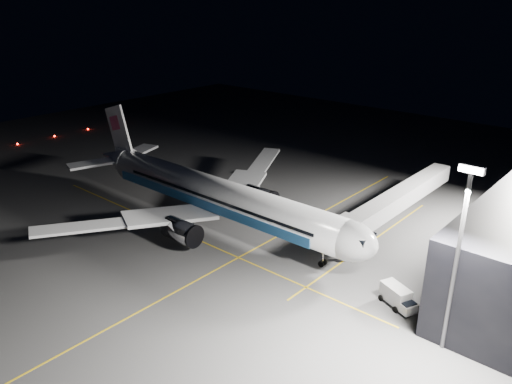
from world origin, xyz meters
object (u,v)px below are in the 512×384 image
Objects in this scene: airliner at (213,194)px; jet_bridge at (395,201)px; service_truck at (398,297)px; safety_cone_b at (262,225)px; safety_cone_c at (229,213)px; floodlight_mast_south at (459,245)px; baggage_tug at (257,173)px; safety_cone_a at (231,214)px.

jet_bridge is (23.08, 18.06, -0.58)m from airliner.
safety_cone_b is at bearing -169.56° from service_truck.
airliner reaches higher than jet_bridge.
safety_cone_b is 1.01× the size of safety_cone_c.
safety_cone_b is (-26.87, 6.19, -1.06)m from service_truck.
safety_cone_c is (-34.32, 6.19, -1.06)m from service_truck.
floodlight_mast_south is 6.86× the size of baggage_tug.
airliner is 34.22m from service_truck.
service_truck is 8.55× the size of safety_cone_c.
safety_cone_b is (-34.00, 10.01, -12.06)m from floodlight_mast_south.
safety_cone_a is 0.83× the size of safety_cone_b.
jet_bridge reaches higher than baggage_tug.
baggage_tug is (-50.48, 27.81, -11.46)m from floodlight_mast_south.
safety_cone_a is at bearing 0.00° from safety_cone_c.
jet_bridge is 21.72m from safety_cone_b.
jet_bridge is at bearing 30.94° from safety_cone_c.
safety_cone_a is at bearing 180.00° from safety_cone_b.
airliner is 6.33m from safety_cone_a.
safety_cone_a is 7.15m from safety_cone_b.
floodlight_mast_south is 44.32m from safety_cone_c.
airliner is 20.38× the size of baggage_tug.
safety_cone_c is (-0.38, 4.00, -4.85)m from airliner.
safety_cone_b is at bearing 163.59° from floodlight_mast_south.
jet_bridge is 31.05m from floodlight_mast_south.
floodlight_mast_south is at bearing -37.60° from baggage_tug.
floodlight_mast_south reaches higher than baggage_tug.
safety_cone_c is at bearing 95.36° from airliner.
service_truck is at bearing -37.70° from baggage_tug.
service_truck is at bearing 151.80° from floodlight_mast_south.
service_truck is at bearing -10.22° from safety_cone_c.
service_truck is 10.23× the size of safety_cone_a.
jet_bridge reaches higher than service_truck.
airliner is at bearing -141.96° from jet_bridge.
safety_cone_a is 0.84× the size of safety_cone_c.
jet_bridge is 27.42m from safety_cone_a.
floodlight_mast_south is 32.75× the size of safety_cone_b.
baggage_tug is 20.10m from safety_cone_a.
floodlight_mast_south is at bearing -13.68° from safety_cone_a.
airliner is at bearing -160.27° from service_truck.
safety_cone_a is (-41.15, 10.01, -12.11)m from floodlight_mast_south.
airliner reaches higher than service_truck.
safety_cone_a is at bearing -166.90° from service_truck.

